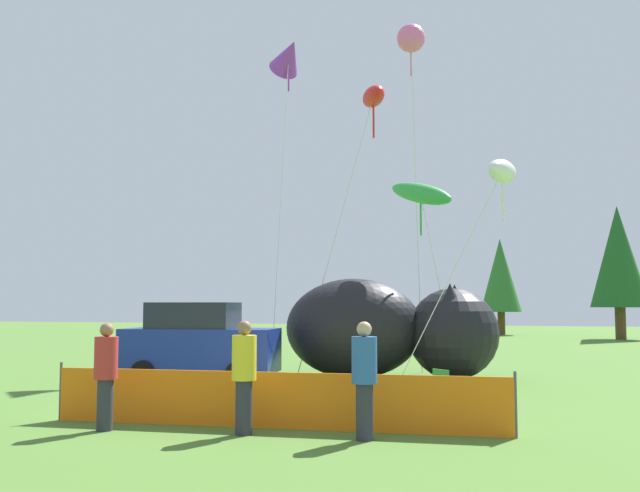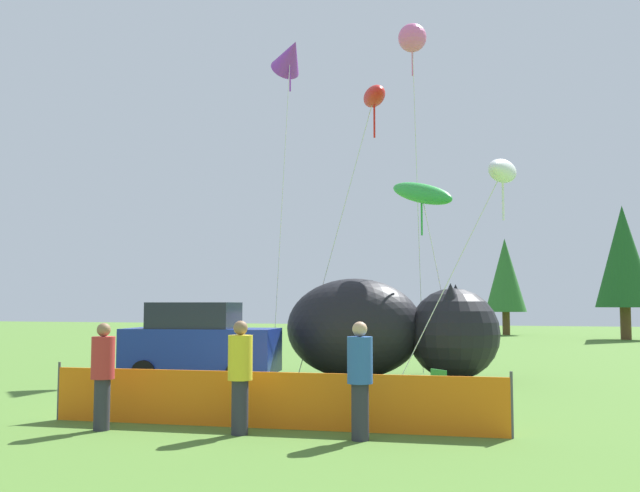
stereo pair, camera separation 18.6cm
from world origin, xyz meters
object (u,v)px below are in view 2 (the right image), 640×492
(folding_chair, at_px, (433,389))
(spectator_in_yellow_shirt, at_px, (360,375))
(kite_green_fish, at_px, (422,194))
(kite_purple_delta, at_px, (290,56))
(parked_car, at_px, (200,343))
(kite_pink_octopus, at_px, (412,39))
(kite_red_lizard, at_px, (374,98))
(inflatable_cat, at_px, (385,332))
(spectator_in_grey_shirt, at_px, (240,372))
(spectator_in_red_shirt, at_px, (103,371))
(kite_white_ghost, at_px, (502,172))

(folding_chair, bearing_deg, spectator_in_yellow_shirt, 30.16)
(folding_chair, height_order, kite_green_fish, kite_green_fish)
(kite_purple_delta, bearing_deg, parked_car, -100.56)
(parked_car, distance_m, kite_pink_octopus, 12.30)
(folding_chair, height_order, kite_red_lizard, kite_red_lizard)
(spectator_in_yellow_shirt, bearing_deg, kite_green_fish, 92.95)
(spectator_in_yellow_shirt, height_order, kite_green_fish, kite_green_fish)
(inflatable_cat, xyz_separation_m, spectator_in_grey_shirt, (-0.54, -9.53, -0.32))
(spectator_in_red_shirt, height_order, kite_pink_octopus, kite_pink_octopus)
(spectator_in_grey_shirt, distance_m, kite_white_ghost, 9.88)
(folding_chair, distance_m, kite_green_fish, 9.08)
(kite_white_ghost, bearing_deg, kite_green_fish, 133.71)
(folding_chair, relative_size, spectator_in_grey_shirt, 0.47)
(folding_chair, xyz_separation_m, spectator_in_red_shirt, (-5.31, -3.28, 0.50))
(folding_chair, relative_size, kite_white_ghost, 0.15)
(kite_red_lizard, xyz_separation_m, kite_purple_delta, (-3.56, 2.30, 2.46))
(parked_car, relative_size, folding_chair, 5.00)
(spectator_in_red_shirt, relative_size, kite_purple_delta, 0.16)
(kite_white_ghost, bearing_deg, spectator_in_grey_shirt, -117.63)
(parked_car, bearing_deg, kite_pink_octopus, 34.23)
(kite_purple_delta, bearing_deg, kite_pink_octopus, -3.39)
(spectator_in_yellow_shirt, bearing_deg, kite_white_ghost, 75.37)
(inflatable_cat, bearing_deg, spectator_in_yellow_shirt, -89.36)
(kite_green_fish, bearing_deg, inflatable_cat, -138.84)
(spectator_in_yellow_shirt, bearing_deg, inflatable_cat, 99.15)
(parked_car, xyz_separation_m, kite_pink_octopus, (5.38, 4.74, 9.99))
(folding_chair, relative_size, kite_green_fish, 0.14)
(spectator_in_yellow_shirt, height_order, spectator_in_grey_shirt, spectator_in_grey_shirt)
(kite_green_fish, distance_m, kite_pink_octopus, 5.74)
(spectator_in_red_shirt, xyz_separation_m, kite_purple_delta, (-0.93, 12.52, 10.01))
(kite_red_lizard, bearing_deg, kite_green_fish, 19.88)
(spectator_in_red_shirt, xyz_separation_m, spectator_in_yellow_shirt, (4.53, 0.42, 0.03))
(kite_pink_octopus, bearing_deg, parked_car, -138.58)
(parked_car, height_order, kite_purple_delta, kite_purple_delta)
(spectator_in_red_shirt, relative_size, kite_red_lizard, 0.21)
(kite_purple_delta, bearing_deg, spectator_in_grey_shirt, -74.44)
(parked_car, distance_m, spectator_in_grey_shirt, 8.40)
(kite_white_ghost, bearing_deg, parked_car, -176.22)
(kite_pink_octopus, bearing_deg, kite_red_lizard, -113.41)
(spectator_in_yellow_shirt, relative_size, kite_pink_octopus, 0.16)
(kite_green_fish, relative_size, kite_purple_delta, 0.53)
(spectator_in_grey_shirt, xyz_separation_m, kite_white_ghost, (4.06, 7.75, 4.60))
(kite_white_ghost, bearing_deg, spectator_in_yellow_shirt, -104.63)
(spectator_in_grey_shirt, height_order, kite_white_ghost, kite_white_ghost)
(spectator_in_red_shirt, distance_m, kite_red_lizard, 12.97)
(kite_green_fish, bearing_deg, kite_red_lizard, -160.12)
(kite_red_lizard, bearing_deg, spectator_in_grey_shirt, -90.94)
(kite_pink_octopus, bearing_deg, kite_green_fish, -72.60)
(parked_car, relative_size, inflatable_cat, 0.70)
(parked_car, distance_m, spectator_in_red_shirt, 7.74)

